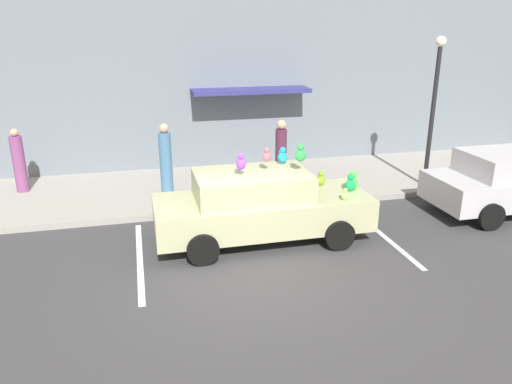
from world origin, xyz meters
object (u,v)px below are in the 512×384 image
at_px(plush_covered_car, 260,205).
at_px(parked_sedan_behind, 512,181).
at_px(pedestrian_by_lamp, 166,161).
at_px(teddy_bear_on_sidewalk, 252,186).
at_px(pedestrian_near_shopfront, 19,163).
at_px(pedestrian_walking_past, 281,154).
at_px(street_lamp_post, 434,98).

height_order(plush_covered_car, parked_sedan_behind, plush_covered_car).
distance_m(parked_sedan_behind, pedestrian_by_lamp, 8.80).
bearing_deg(teddy_bear_on_sidewalk, plush_covered_car, -99.15).
relative_size(pedestrian_near_shopfront, pedestrian_walking_past, 0.95).
relative_size(parked_sedan_behind, pedestrian_near_shopfront, 2.44).
xyz_separation_m(street_lamp_post, pedestrian_near_shopfront, (-10.92, 2.16, -1.66)).
relative_size(plush_covered_car, pedestrian_by_lamp, 2.43).
xyz_separation_m(parked_sedan_behind, teddy_bear_on_sidewalk, (-6.09, 2.28, -0.37)).
height_order(teddy_bear_on_sidewalk, pedestrian_near_shopfront, pedestrian_near_shopfront).
xyz_separation_m(street_lamp_post, pedestrian_by_lamp, (-7.10, 1.08, -1.57)).
distance_m(pedestrian_near_shopfront, pedestrian_walking_past, 7.09).
bearing_deg(parked_sedan_behind, plush_covered_car, -178.33).
distance_m(street_lamp_post, pedestrian_near_shopfront, 11.26).
bearing_deg(pedestrian_walking_past, parked_sedan_behind, -31.85).
bearing_deg(plush_covered_car, pedestrian_near_shopfront, 142.27).
height_order(teddy_bear_on_sidewalk, pedestrian_walking_past, pedestrian_walking_past).
bearing_deg(street_lamp_post, pedestrian_walking_past, 163.42).
xyz_separation_m(plush_covered_car, pedestrian_walking_past, (1.44, 3.32, 0.22)).
xyz_separation_m(teddy_bear_on_sidewalk, pedestrian_by_lamp, (-2.16, 0.78, 0.63)).
bearing_deg(plush_covered_car, parked_sedan_behind, 1.67).
distance_m(pedestrian_walking_past, pedestrian_by_lamp, 3.20).
bearing_deg(pedestrian_walking_past, plush_covered_car, -113.45).
distance_m(parked_sedan_behind, street_lamp_post, 2.92).
relative_size(pedestrian_near_shopfront, pedestrian_by_lamp, 0.91).
relative_size(plush_covered_car, teddy_bear_on_sidewalk, 7.88).
height_order(teddy_bear_on_sidewalk, pedestrian_by_lamp, pedestrian_by_lamp).
bearing_deg(street_lamp_post, teddy_bear_on_sidewalk, 176.51).
bearing_deg(parked_sedan_behind, pedestrian_near_shopfront, 161.11).
distance_m(parked_sedan_behind, teddy_bear_on_sidewalk, 6.51).
distance_m(teddy_bear_on_sidewalk, pedestrian_near_shopfront, 6.28).
bearing_deg(parked_sedan_behind, teddy_bear_on_sidewalk, 159.51).
distance_m(teddy_bear_on_sidewalk, street_lamp_post, 5.42).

